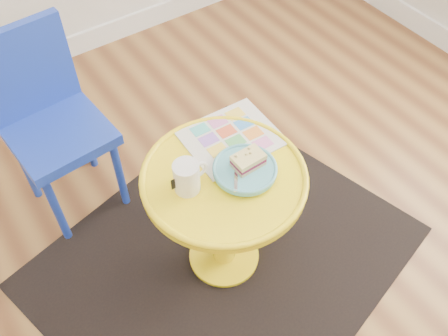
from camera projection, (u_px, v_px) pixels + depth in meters
rug at (224, 256)px, 1.94m from camera, size 1.53×1.38×0.01m
side_table at (224, 203)px, 1.66m from camera, size 0.53×0.53×0.50m
chair at (48, 116)px, 1.81m from camera, size 0.36×0.36×0.77m
newspaper at (231, 137)px, 1.66m from camera, size 0.31×0.27×0.01m
mug at (187, 176)px, 1.48m from camera, size 0.12×0.08×0.11m
plate at (245, 170)px, 1.55m from camera, size 0.20×0.20×0.02m
cake_slice at (248, 160)px, 1.53m from camera, size 0.10×0.07×0.04m
fork at (236, 172)px, 1.53m from camera, size 0.10×0.12×0.00m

